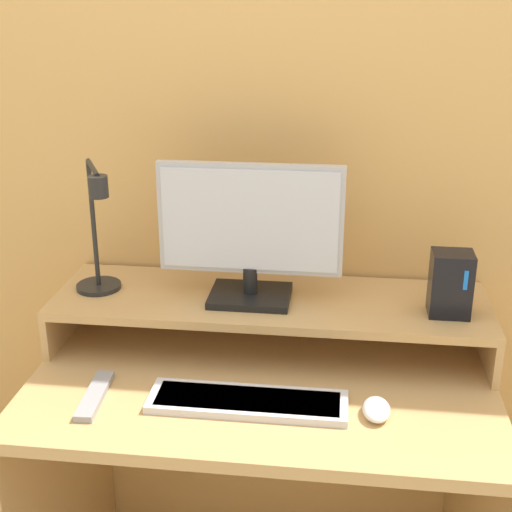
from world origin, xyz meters
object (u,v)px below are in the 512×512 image
remote_control (95,396)px  keyboard (248,401)px  desk_lamp (97,241)px  monitor (250,231)px  router_dock (451,284)px  mouse (376,409)px

remote_control → keyboard: bearing=2.5°
desk_lamp → keyboard: desk_lamp is taller
keyboard → monitor: bearing=96.2°
monitor → keyboard: (0.03, -0.28, -0.30)m
keyboard → desk_lamp: bearing=148.6°
router_dock → mouse: 0.36m
desk_lamp → remote_control: desk_lamp is taller
monitor → router_dock: (0.48, -0.03, -0.10)m
desk_lamp → router_dock: desk_lamp is taller
desk_lamp → remote_control: (0.06, -0.26, -0.27)m
monitor → mouse: size_ratio=4.72×
mouse → desk_lamp: bearing=159.8°
desk_lamp → keyboard: bearing=-31.4°
monitor → mouse: bearing=-42.3°
mouse → remote_control: mouse is taller
monitor → desk_lamp: bearing=-175.3°
router_dock → keyboard: bearing=-151.0°
desk_lamp → remote_control: bearing=-76.9°
keyboard → router_dock: bearing=29.0°
monitor → keyboard: bearing=-83.8°
monitor → remote_control: size_ratio=2.29×
keyboard → mouse: (0.28, -0.01, 0.01)m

